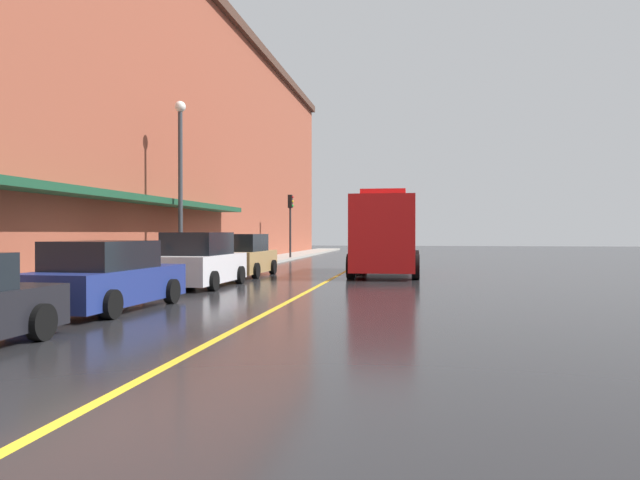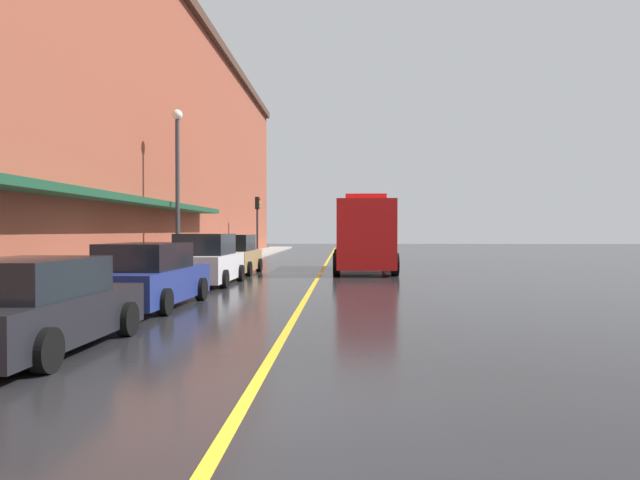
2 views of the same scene
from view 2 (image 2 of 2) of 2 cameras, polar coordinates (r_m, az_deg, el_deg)
name	(u,v)px [view 2 (image 2 of 2)]	position (r m, az deg, el deg)	size (l,w,h in m)	color
ground_plane	(324,267)	(31.46, 0.41, -2.67)	(112.00, 112.00, 0.00)	#232326
sidewalk_left	(211,265)	(32.28, -10.66, -2.46)	(2.40, 70.00, 0.15)	#9E9B93
lane_center_stripe	(324,267)	(31.46, 0.41, -2.66)	(0.16, 70.00, 0.01)	gold
brick_building_left	(91,130)	(33.71, -21.64, 10.08)	(11.24, 64.00, 14.73)	brown
parked_car_0	(33,307)	(10.51, -26.42, -5.98)	(2.19, 4.62, 1.53)	black
parked_car_1	(148,277)	(15.54, -16.57, -3.52)	(2.23, 4.84, 1.65)	navy
parked_car_2	(207,261)	(21.55, -11.12, -2.04)	(2.18, 4.55, 1.86)	silver
parked_car_3	(234,256)	(26.64, -8.50, -1.53)	(2.15, 4.29, 1.79)	#A5844C
fire_truck	(363,236)	(28.15, 4.30, 0.37)	(2.90, 8.14, 3.58)	red
parking_meter_1	(135,260)	(18.72, -17.82, -1.91)	(0.14, 0.18, 1.33)	#4C4C51
parking_meter_2	(157,257)	(20.72, -15.77, -1.63)	(0.14, 0.18, 1.33)	#4C4C51
street_lamp_left	(177,173)	(25.30, -13.88, 6.40)	(0.44, 0.44, 6.94)	#33383D
traffic_light_near	(257,215)	(42.56, -6.19, 2.51)	(0.38, 0.36, 4.30)	#232326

